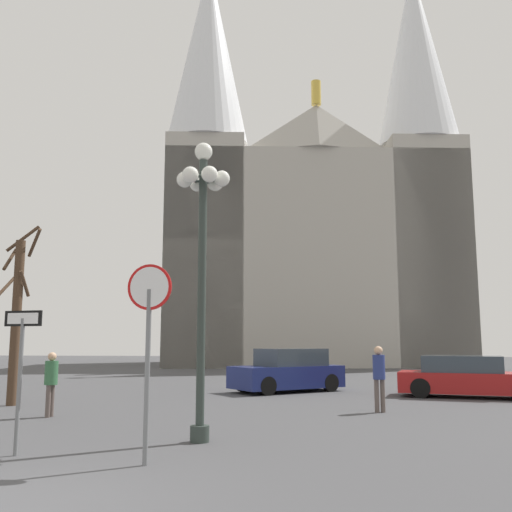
# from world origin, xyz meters

# --- Properties ---
(cathedral) EXTENTS (22.87, 15.22, 32.00)m
(cathedral) POSITION_xyz_m (3.43, 37.21, 10.61)
(cathedral) COLOR #ADA89E
(cathedral) RESTS_ON ground
(stop_sign) EXTENTS (0.73, 0.11, 3.07)m
(stop_sign) POSITION_xyz_m (1.01, 2.40, 2.12)
(stop_sign) COLOR slate
(stop_sign) RESTS_ON ground
(one_way_arrow_sign) EXTENTS (0.74, 0.19, 2.37)m
(one_way_arrow_sign) POSITION_xyz_m (-1.32, 2.90, 1.55)
(one_way_arrow_sign) COLOR slate
(one_way_arrow_sign) RESTS_ON ground
(street_lamp) EXTENTS (1.07, 0.97, 5.77)m
(street_lamp) POSITION_xyz_m (1.44, 4.44, 3.88)
(street_lamp) COLOR #2D3833
(street_lamp) RESTS_ON ground
(bare_tree) EXTENTS (1.35, 1.22, 5.41)m
(bare_tree) POSITION_xyz_m (-5.18, 9.75, 2.63)
(bare_tree) COLOR #473323
(bare_tree) RESTS_ON ground
(parked_car_near_red) EXTENTS (4.78, 2.75, 1.36)m
(parked_car_near_red) POSITION_xyz_m (8.61, 13.50, 0.64)
(parked_car_near_red) COLOR maroon
(parked_car_near_red) RESTS_ON ground
(parked_car_far_navy) EXTENTS (4.32, 3.91, 1.56)m
(parked_car_far_navy) POSITION_xyz_m (2.59, 14.98, 0.72)
(parked_car_far_navy) COLOR navy
(parked_car_far_navy) RESTS_ON ground
(pedestrian_walking) EXTENTS (0.32, 0.32, 1.71)m
(pedestrian_walking) POSITION_xyz_m (5.27, 9.22, 1.04)
(pedestrian_walking) COLOR #594C47
(pedestrian_walking) RESTS_ON ground
(pedestrian_standing) EXTENTS (0.32, 0.32, 1.57)m
(pedestrian_standing) POSITION_xyz_m (-2.93, 7.47, 0.94)
(pedestrian_standing) COLOR #594C47
(pedestrian_standing) RESTS_ON ground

